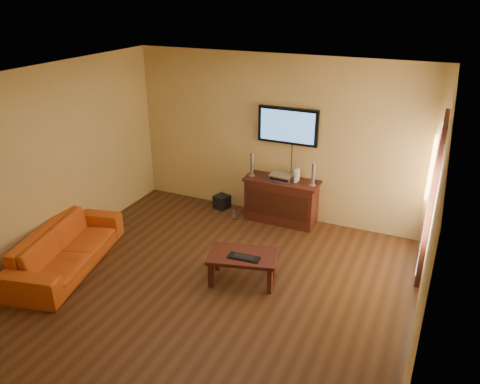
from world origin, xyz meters
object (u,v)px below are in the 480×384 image
Objects in this scene: television at (288,126)px; keyboard at (244,257)px; speaker_left at (252,166)px; game_console at (297,175)px; bottle at (234,215)px; subwoofer at (222,202)px; sofa at (65,242)px; av_receiver at (282,177)px; media_console at (281,201)px; coffee_table at (243,258)px; speaker_right at (313,175)px.

keyboard is at bearing -85.16° from television.
game_console is at bearing 5.79° from speaker_left.
speaker_left reaches higher than bottle.
speaker_left is 1.87× the size of game_console.
speaker_left is 1.67× the size of subwoofer.
sofa is 3.43m from av_receiver.
coffee_table is at bearing -86.00° from media_console.
av_receiver is 0.26m from game_console.
av_receiver is 1.55× the size of subwoofer.
av_receiver is 2.01m from keyboard.
av_receiver is at bearing 16.28° from subwoofer.
sofa reaches higher than keyboard.
keyboard reaches higher than coffee_table.
speaker_right is at bearing -9.54° from game_console.
media_console is 5.18× the size of subwoofer.
sofa is at bearing -131.26° from game_console.
av_receiver reaches higher than keyboard.
speaker_right reaches higher than keyboard.
keyboard reaches higher than subwoofer.
av_receiver is 1.30m from subwoofer.
speaker_right is (0.39, 1.85, 0.57)m from coffee_table.
av_receiver is at bearing 6.47° from speaker_left.
sofa is at bearing -124.69° from speaker_left.
bottle is (1.51, 2.27, -0.30)m from sofa.
bottle is (-0.73, -0.30, -0.70)m from av_receiver.
speaker_right is at bearing 0.87° from speaker_left.
av_receiver reaches higher than subwoofer.
television reaches higher than coffee_table.
subwoofer is (-1.12, -0.15, -1.48)m from television.
game_console reaches higher than media_console.
game_console is 1.10× the size of bottle.
media_console is at bearing 94.00° from coffee_table.
speaker_right reaches higher than coffee_table.
speaker_right is at bearing -1.95° from media_console.
television reaches higher than speaker_left.
sofa is at bearing -123.69° from bottle.
speaker_left reaches higher than speaker_right.
media_console is 0.76m from speaker_left.
game_console reaches higher than bottle.
speaker_right is 1.78× the size of game_console.
speaker_right is at bearing 15.17° from subwoofer.
television is 2.51× the size of speaker_left.
television reaches higher than speaker_right.
television is 3.75m from sofa.
game_console is at bearing 18.03° from bottle.
speaker_left is at bearing -156.22° from television.
keyboard is (1.30, -1.99, 0.30)m from subwoofer.
television reaches higher than sofa.
subwoofer is (-0.60, 0.08, -0.81)m from speaker_left.
game_console is 2.03m from keyboard.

